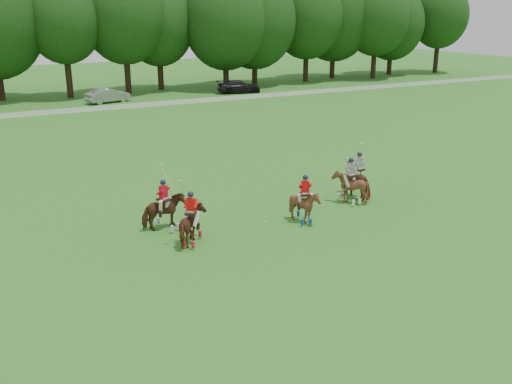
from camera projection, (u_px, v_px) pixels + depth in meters
name	position (u px, v px, depth m)	size (l,w,h in m)	color
ground	(294.00, 254.00, 23.25)	(180.00, 180.00, 0.00)	#2E7020
tree_line	(66.00, 21.00, 61.32)	(117.98, 14.32, 14.75)	black
boundary_rail	(91.00, 109.00, 55.21)	(120.00, 0.10, 0.44)	white
car_mid	(108.00, 95.00, 60.08)	(1.63, 4.67, 1.54)	#949599
car_right	(239.00, 87.00, 66.87)	(2.08, 5.11, 1.48)	black
polo_red_a	(192.00, 225.00, 24.03)	(1.85, 2.06, 2.87)	#452212
polo_red_b	(164.00, 212.00, 25.61)	(2.10, 2.01, 2.89)	#452212
polo_red_c	(305.00, 205.00, 26.49)	(1.74, 1.82, 2.30)	#452212
polo_stripe_a	(358.00, 181.00, 29.98)	(1.34, 2.21, 2.99)	#452212
polo_stripe_b	(350.00, 187.00, 29.14)	(1.37, 1.54, 2.38)	#452212
polo_ball	(266.00, 222.00, 26.60)	(0.09, 0.09, 0.09)	white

